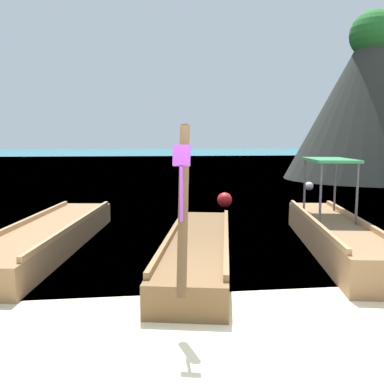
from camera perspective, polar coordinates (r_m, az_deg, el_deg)
ground at (r=5.53m, az=4.05°, el=-17.59°), size 120.00×120.00×0.00m
sea_water at (r=66.07m, az=-6.09°, el=4.97°), size 120.00×120.00×0.00m
longtail_boat_turquoise_ribbon at (r=9.45m, az=-18.90°, el=-5.74°), size 2.10×6.76×2.61m
longtail_boat_violet_ribbon at (r=8.01m, az=0.90°, el=-7.74°), size 2.22×5.93×2.51m
longtail_boat_pink_ribbon at (r=9.22m, az=19.07°, el=-5.45°), size 2.09×6.11×2.90m
karst_rock at (r=27.79m, az=24.01°, el=11.17°), size 11.30×9.93×9.89m
mooring_buoy_near at (r=14.47m, az=4.50°, el=-1.10°), size 0.52×0.52×0.52m
mooring_buoy_far at (r=20.12m, az=15.75°, el=0.77°), size 0.41×0.41×0.41m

